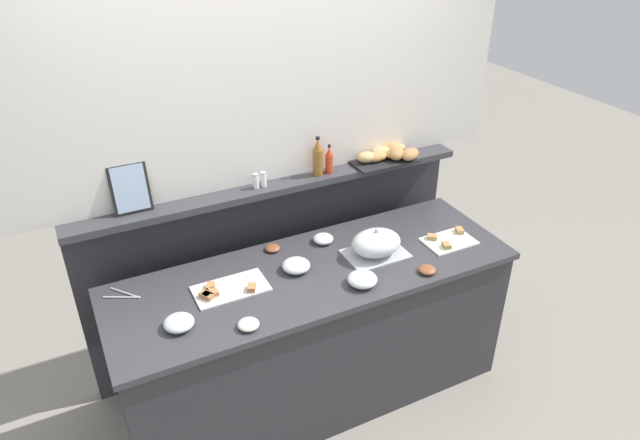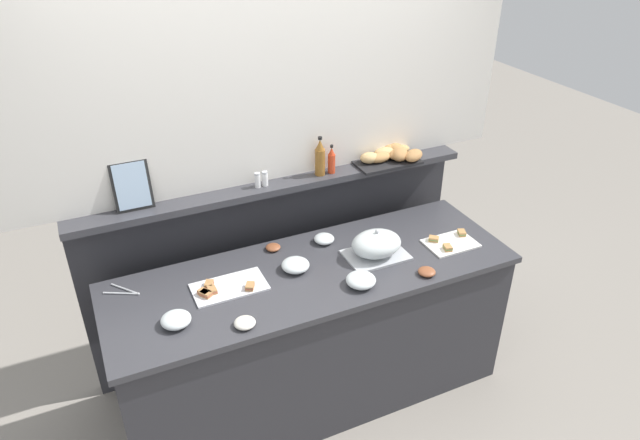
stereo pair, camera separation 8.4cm
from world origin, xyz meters
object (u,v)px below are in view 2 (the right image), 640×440
glass_bowl_small (176,320)px  pepper_shaker (265,179)px  hot_sauce_bottle (331,161)px  bread_basket (392,155)px  glass_bowl_extra (295,265)px  condiment_bowl_teal (427,272)px  serving_cloche (376,245)px  sandwich_platter_rear (226,288)px  condiment_bowl_red (273,247)px  condiment_bowl_cream (245,323)px  salt_shaker (257,180)px  serving_tongs (124,291)px  sandwich_platter_side (450,243)px  vinegar_bottle_amber (320,158)px  framed_picture (132,186)px  glass_bowl_medium (324,239)px  glass_bowl_large (361,280)px

glass_bowl_small → pepper_shaker: size_ratio=1.65×
hot_sauce_bottle → bread_basket: 0.41m
glass_bowl_extra → condiment_bowl_teal: size_ratio=1.62×
serving_cloche → bread_basket: 0.67m
sandwich_platter_rear → condiment_bowl_red: (0.35, 0.24, 0.00)m
serving_cloche → condiment_bowl_teal: (0.16, -0.26, -0.06)m
condiment_bowl_cream → condiment_bowl_teal: condiment_bowl_cream is taller
condiment_bowl_red → salt_shaker: 0.39m
serving_tongs → hot_sauce_bottle: bearing=10.5°
condiment_bowl_cream → bread_basket: size_ratio=0.23×
hot_sauce_bottle → sandwich_platter_side: bearing=-48.4°
vinegar_bottle_amber → bread_basket: vinegar_bottle_amber is taller
condiment_bowl_cream → pepper_shaker: 0.90m
vinegar_bottle_amber → framed_picture: (-1.05, 0.04, 0.03)m
glass_bowl_medium → vinegar_bottle_amber: vinegar_bottle_amber is taller
hot_sauce_bottle → pepper_shaker: bearing=179.4°
condiment_bowl_teal → glass_bowl_medium: bearing=125.0°
condiment_bowl_cream → pepper_shaker: (0.39, 0.74, 0.34)m
condiment_bowl_teal → hot_sauce_bottle: bearing=105.2°
condiment_bowl_teal → pepper_shaker: bearing=129.3°
serving_cloche → glass_bowl_large: size_ratio=2.18×
serving_tongs → hot_sauce_bottle: 1.35m
pepper_shaker → condiment_bowl_teal: bearing=-50.7°
condiment_bowl_cream → vinegar_bottle_amber: (0.73, 0.74, 0.40)m
pepper_shaker → sandwich_platter_side: bearing=-31.7°
glass_bowl_medium → bread_basket: 0.70m
pepper_shaker → bread_basket: size_ratio=0.20×
glass_bowl_extra → pepper_shaker: pepper_shaker is taller
sandwich_platter_side → condiment_bowl_cream: 1.30m
hot_sauce_bottle → bread_basket: (0.41, -0.00, -0.04)m
serving_cloche → glass_bowl_extra: bearing=172.0°
vinegar_bottle_amber → glass_bowl_small: bearing=-149.5°
serving_tongs → pepper_shaker: 0.96m
condiment_bowl_teal → vinegar_bottle_amber: size_ratio=0.40×
vinegar_bottle_amber → bread_basket: size_ratio=0.54×
hot_sauce_bottle → glass_bowl_large: bearing=-103.0°
serving_tongs → sandwich_platter_side: bearing=-10.1°
glass_bowl_medium → glass_bowl_small: (-0.93, -0.36, 0.00)m
sandwich_platter_rear → glass_bowl_extra: 0.39m
condiment_bowl_red → sandwich_platter_rear: bearing=-145.0°
condiment_bowl_teal → vinegar_bottle_amber: 0.89m
glass_bowl_large → hot_sauce_bottle: hot_sauce_bottle is taller
sandwich_platter_side → salt_shaker: 1.15m
sandwich_platter_side → framed_picture: (-1.61, 0.60, 0.43)m
serving_cloche → glass_bowl_medium: bearing=129.0°
glass_bowl_large → glass_bowl_small: bearing=174.5°
glass_bowl_large → glass_bowl_small: 0.93m
vinegar_bottle_amber → salt_shaker: vinegar_bottle_amber is taller
glass_bowl_medium → framed_picture: framed_picture is taller
condiment_bowl_red → vinegar_bottle_amber: vinegar_bottle_amber is taller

